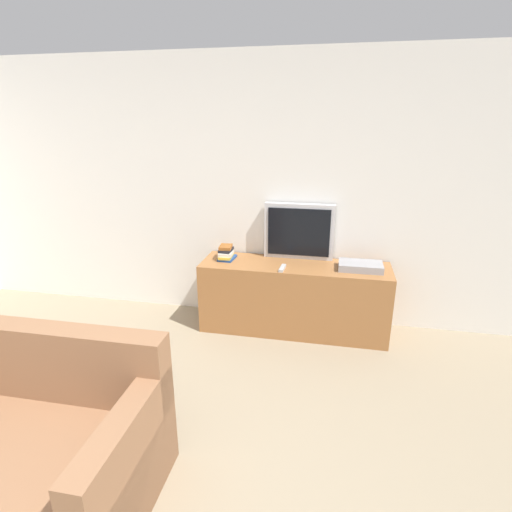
% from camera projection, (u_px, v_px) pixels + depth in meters
% --- Properties ---
extents(wall_back, '(9.00, 0.06, 2.60)m').
position_uv_depth(wall_back, '(234.00, 192.00, 3.99)').
color(wall_back, white).
rests_on(wall_back, ground_plane).
extents(tv_stand, '(1.79, 0.50, 0.68)m').
position_uv_depth(tv_stand, '(294.00, 297.00, 3.90)').
color(tv_stand, '#9E6638').
rests_on(tv_stand, ground_plane).
extents(television, '(0.68, 0.09, 0.55)m').
position_uv_depth(television, '(299.00, 231.00, 3.89)').
color(television, silver).
rests_on(television, tv_stand).
extents(book_stack, '(0.16, 0.21, 0.14)m').
position_uv_depth(book_stack, '(226.00, 253.00, 3.92)').
color(book_stack, '#23478E').
rests_on(book_stack, tv_stand).
extents(remote_on_stand, '(0.05, 0.18, 0.02)m').
position_uv_depth(remote_on_stand, '(282.00, 268.00, 3.66)').
color(remote_on_stand, '#B7B7B7').
rests_on(remote_on_stand, tv_stand).
extents(set_top_box, '(0.39, 0.24, 0.07)m').
position_uv_depth(set_top_box, '(360.00, 266.00, 3.65)').
color(set_top_box, '#99999E').
rests_on(set_top_box, tv_stand).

